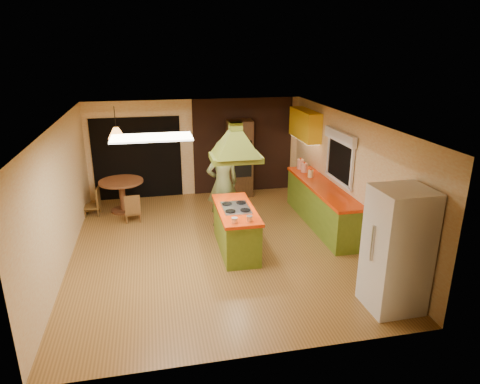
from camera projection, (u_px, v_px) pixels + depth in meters
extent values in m
plane|color=olive|center=(216.00, 246.00, 8.51)|extent=(6.50, 6.50, 0.00)
plane|color=beige|center=(196.00, 148.00, 11.11)|extent=(5.50, 0.00, 5.50)
plane|color=beige|center=(254.00, 271.00, 5.10)|extent=(5.50, 0.00, 5.50)
plane|color=beige|center=(61.00, 196.00, 7.58)|extent=(0.00, 6.50, 6.50)
plane|color=beige|center=(349.00, 178.00, 8.63)|extent=(0.00, 6.50, 6.50)
plane|color=silver|center=(213.00, 121.00, 7.69)|extent=(6.50, 6.50, 0.00)
cube|color=#381E14|center=(243.00, 146.00, 11.33)|extent=(2.64, 0.03, 2.50)
cube|color=black|center=(137.00, 159.00, 10.87)|extent=(2.20, 0.03, 2.10)
cube|color=olive|center=(321.00, 206.00, 9.40)|extent=(0.58, 3.00, 0.86)
cube|color=#E53807|center=(323.00, 186.00, 9.24)|extent=(0.62, 3.05, 0.06)
cube|color=yellow|center=(305.00, 125.00, 10.40)|extent=(0.34, 1.40, 0.70)
cube|color=black|center=(340.00, 159.00, 8.90)|extent=(0.03, 1.16, 0.96)
cube|color=white|center=(340.00, 136.00, 8.73)|extent=(0.10, 1.35, 0.22)
cube|color=white|center=(152.00, 138.00, 6.38)|extent=(1.20, 0.60, 0.03)
cube|color=olive|center=(236.00, 230.00, 8.24)|extent=(0.66, 1.66, 0.81)
cube|color=#F43D08|center=(236.00, 210.00, 8.10)|extent=(0.72, 1.74, 0.06)
cube|color=silver|center=(236.00, 208.00, 8.08)|extent=(0.51, 0.73, 0.02)
cube|color=#5C691A|center=(236.00, 158.00, 7.77)|extent=(0.92, 0.66, 0.11)
pyramid|color=#5C691A|center=(236.00, 131.00, 7.60)|extent=(0.92, 0.66, 0.45)
cube|color=#5C691A|center=(236.00, 126.00, 7.58)|extent=(0.22, 0.22, 0.15)
imported|color=#4F572E|center=(223.00, 184.00, 9.17)|extent=(0.78, 0.58, 1.95)
cube|color=white|center=(397.00, 250.00, 6.27)|extent=(0.80, 0.76, 1.90)
cube|color=#462C16|center=(239.00, 158.00, 11.13)|extent=(0.69, 0.62, 1.99)
cube|color=black|center=(242.00, 150.00, 10.75)|extent=(0.51, 0.05, 0.45)
cube|color=black|center=(242.00, 169.00, 10.91)|extent=(0.51, 0.05, 0.45)
cylinder|color=brown|center=(121.00, 182.00, 10.05)|extent=(1.03, 1.03, 0.05)
cylinder|color=brown|center=(122.00, 196.00, 10.17)|extent=(0.14, 0.14, 0.72)
cylinder|color=brown|center=(124.00, 210.00, 10.28)|extent=(0.58, 0.58, 0.05)
cone|color=#FF9E3F|center=(116.00, 133.00, 9.67)|extent=(0.39, 0.39, 0.25)
cylinder|color=#F5DDC5|center=(300.00, 164.00, 10.42)|extent=(0.21, 0.21, 0.23)
cylinder|color=#F8DFC7|center=(304.00, 168.00, 10.16)|extent=(0.15, 0.15, 0.21)
cylinder|color=#F7EEC7|center=(311.00, 174.00, 9.77)|extent=(0.14, 0.14, 0.16)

